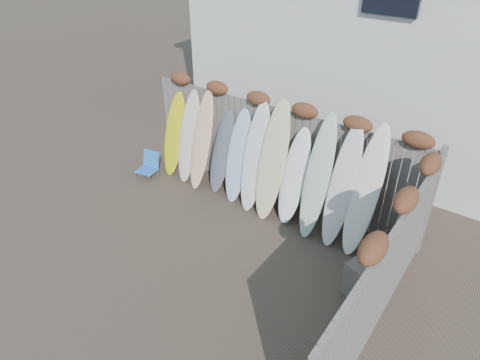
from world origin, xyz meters
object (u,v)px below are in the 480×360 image
Objects in this scene: lattice_panel at (393,244)px; wooden_crate at (364,281)px; beach_chair at (149,165)px; surfboard_0 at (174,134)px.

wooden_crate is at bearing -122.16° from lattice_panel.
lattice_panel reaches higher than wooden_crate.
beach_chair is at bearing 166.71° from lattice_panel.
wooden_crate is 5.17m from surfboard_0.
lattice_panel is (5.55, -0.16, 0.55)m from beach_chair.
surfboard_0 reaches higher than wooden_crate.
surfboard_0 is at bearing 166.78° from wooden_crate.
surfboard_0 reaches higher than beach_chair.
lattice_panel is at bearing -1.70° from beach_chair.
wooden_crate is at bearing -6.90° from beach_chair.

